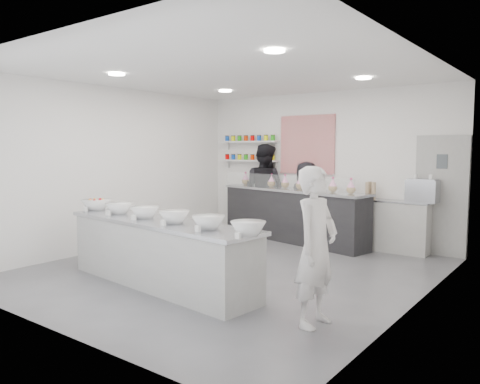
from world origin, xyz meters
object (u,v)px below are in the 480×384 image
back_bar (292,215)px  espresso_ledge (393,226)px  espresso_machine (423,191)px  woman_prep (316,247)px  prep_counter (160,253)px  staff_left (264,190)px  staff_right (306,201)px

back_bar → espresso_ledge: 2.00m
espresso_ledge → espresso_machine: 0.82m
back_bar → espresso_machine: size_ratio=6.70×
woman_prep → prep_counter: bearing=91.5°
back_bar → woman_prep: 4.55m
back_bar → staff_left: size_ratio=1.74×
back_bar → prep_counter: bearing=-76.5°
prep_counter → espresso_machine: bearing=65.7°
back_bar → espresso_machine: bearing=16.9°
prep_counter → espresso_ledge: bearing=71.2°
espresso_ledge → staff_right: 1.83m
espresso_ledge → staff_right: size_ratio=0.78×
woman_prep → staff_left: size_ratio=0.86×
espresso_machine → espresso_ledge: bearing=180.0°
prep_counter → staff_right: bearing=95.3°
back_bar → staff_left: staff_left is taller
prep_counter → staff_left: staff_left is taller
espresso_ledge → staff_left: bearing=179.8°
back_bar → woman_prep: bearing=-44.9°
staff_right → staff_left: bearing=-3.1°
prep_counter → back_bar: (-0.13, 3.77, 0.08)m
back_bar → staff_right: bearing=66.3°
prep_counter → espresso_machine: 4.69m
woman_prep → staff_left: 5.25m
staff_right → espresso_ledge: bearing=176.5°
prep_counter → espresso_ledge: (1.85, 4.01, 0.02)m
espresso_ledge → staff_left: 2.88m
espresso_machine → staff_right: staff_right is taller
prep_counter → woman_prep: size_ratio=1.95×
espresso_ledge → back_bar: bearing=-173.1°
espresso_ledge → staff_left: size_ratio=0.64×
back_bar → woman_prep: woman_prep is taller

